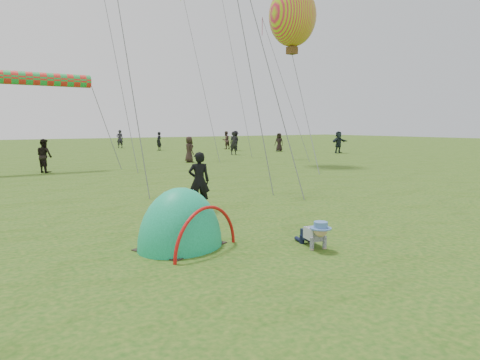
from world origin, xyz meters
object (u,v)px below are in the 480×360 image
standing_adult (199,181)px  balloon_kite (292,20)px  crawling_toddler (315,233)px  popup_tent (181,247)px

standing_adult → balloon_kite: (11.12, 9.29, 7.41)m
crawling_toddler → standing_adult: 4.40m
crawling_toddler → balloon_kite: (11.05, 13.65, 7.91)m
crawling_toddler → popup_tent: bearing=159.7°
crawling_toddler → standing_adult: standing_adult is taller
crawling_toddler → popup_tent: size_ratio=0.32×
crawling_toddler → popup_tent: popup_tent is taller
popup_tent → standing_adult: (1.98, 2.93, 0.78)m
standing_adult → balloon_kite: balloon_kite is taller
crawling_toddler → balloon_kite: size_ratio=0.19×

